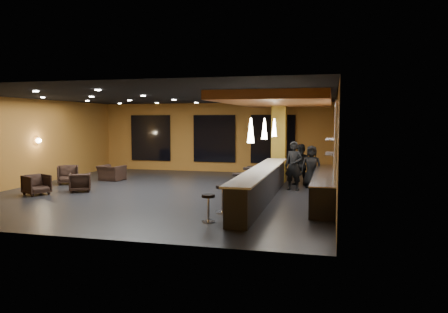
% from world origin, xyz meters
% --- Properties ---
extents(floor, '(12.00, 13.00, 0.10)m').
position_xyz_m(floor, '(0.00, 0.00, -0.05)').
color(floor, black).
rests_on(floor, ground).
extents(ceiling, '(12.00, 13.00, 0.10)m').
position_xyz_m(ceiling, '(0.00, 0.00, 3.55)').
color(ceiling, black).
extents(wall_back, '(12.00, 0.10, 3.50)m').
position_xyz_m(wall_back, '(0.00, 6.55, 1.75)').
color(wall_back, '#9A6122').
rests_on(wall_back, floor).
extents(wall_front, '(12.00, 0.10, 3.50)m').
position_xyz_m(wall_front, '(0.00, -6.55, 1.75)').
color(wall_front, '#9A6122').
rests_on(wall_front, floor).
extents(wall_left, '(0.10, 13.00, 3.50)m').
position_xyz_m(wall_left, '(-6.05, 0.00, 1.75)').
color(wall_left, '#9A6122').
rests_on(wall_left, floor).
extents(wall_right, '(0.10, 13.00, 3.50)m').
position_xyz_m(wall_right, '(6.05, 0.00, 1.75)').
color(wall_right, '#9A6122').
rests_on(wall_right, floor).
extents(wood_soffit, '(3.60, 8.00, 0.28)m').
position_xyz_m(wood_soffit, '(4.00, 1.00, 3.36)').
color(wood_soffit, '#A35F2F').
rests_on(wood_soffit, ceiling).
extents(window_left, '(2.20, 0.06, 2.40)m').
position_xyz_m(window_left, '(-3.50, 6.44, 1.70)').
color(window_left, black).
rests_on(window_left, wall_back).
extents(window_center, '(2.20, 0.06, 2.40)m').
position_xyz_m(window_center, '(0.00, 6.44, 1.70)').
color(window_center, black).
rests_on(window_center, wall_back).
extents(window_right, '(2.20, 0.06, 2.40)m').
position_xyz_m(window_right, '(3.00, 6.44, 1.70)').
color(window_right, black).
rests_on(window_right, wall_back).
extents(tile_backsplash, '(0.06, 3.20, 2.40)m').
position_xyz_m(tile_backsplash, '(5.96, -1.00, 2.00)').
color(tile_backsplash, white).
rests_on(tile_backsplash, wall_right).
extents(bar_counter, '(0.60, 8.00, 1.00)m').
position_xyz_m(bar_counter, '(3.65, -1.00, 0.50)').
color(bar_counter, black).
rests_on(bar_counter, floor).
extents(bar_top, '(0.78, 8.10, 0.05)m').
position_xyz_m(bar_top, '(3.65, -1.00, 1.02)').
color(bar_top, white).
rests_on(bar_top, bar_counter).
extents(prep_counter, '(0.70, 6.00, 0.86)m').
position_xyz_m(prep_counter, '(5.65, -0.50, 0.43)').
color(prep_counter, black).
rests_on(prep_counter, floor).
extents(prep_top, '(0.72, 6.00, 0.03)m').
position_xyz_m(prep_top, '(5.65, -0.50, 0.89)').
color(prep_top, silver).
rests_on(prep_top, prep_counter).
extents(wall_shelf_lower, '(0.30, 1.50, 0.03)m').
position_xyz_m(wall_shelf_lower, '(5.82, -1.20, 1.60)').
color(wall_shelf_lower, silver).
rests_on(wall_shelf_lower, wall_right).
extents(wall_shelf_upper, '(0.30, 1.50, 0.03)m').
position_xyz_m(wall_shelf_upper, '(5.82, -1.20, 2.05)').
color(wall_shelf_upper, silver).
rests_on(wall_shelf_upper, wall_right).
extents(column, '(0.60, 0.60, 3.50)m').
position_xyz_m(column, '(3.65, 3.60, 1.75)').
color(column, olive).
rests_on(column, floor).
extents(wall_sconce, '(0.22, 0.22, 0.22)m').
position_xyz_m(wall_sconce, '(-5.88, 0.50, 1.80)').
color(wall_sconce, '#FFE5B2').
rests_on(wall_sconce, wall_left).
extents(pendant_0, '(0.20, 0.20, 0.70)m').
position_xyz_m(pendant_0, '(3.65, -3.00, 2.35)').
color(pendant_0, white).
rests_on(pendant_0, wood_soffit).
extents(pendant_1, '(0.20, 0.20, 0.70)m').
position_xyz_m(pendant_1, '(3.65, -0.50, 2.35)').
color(pendant_1, white).
rests_on(pendant_1, wood_soffit).
extents(pendant_2, '(0.20, 0.20, 0.70)m').
position_xyz_m(pendant_2, '(3.65, 2.00, 2.35)').
color(pendant_2, white).
rests_on(pendant_2, wood_soffit).
extents(staff_a, '(0.77, 0.61, 1.85)m').
position_xyz_m(staff_a, '(4.48, 1.39, 0.93)').
color(staff_a, black).
rests_on(staff_a, floor).
extents(staff_b, '(0.93, 0.79, 1.68)m').
position_xyz_m(staff_b, '(4.69, 2.58, 0.84)').
color(staff_b, black).
rests_on(staff_b, floor).
extents(staff_c, '(0.84, 0.58, 1.65)m').
position_xyz_m(staff_c, '(5.09, 2.23, 0.82)').
color(staff_c, black).
rests_on(staff_c, floor).
extents(armchair_a, '(1.05, 1.04, 0.72)m').
position_xyz_m(armchair_a, '(-4.26, -1.82, 0.36)').
color(armchair_a, black).
rests_on(armchair_a, floor).
extents(armchair_b, '(1.02, 1.03, 0.69)m').
position_xyz_m(armchair_b, '(-3.16, -0.83, 0.35)').
color(armchair_b, black).
rests_on(armchair_b, floor).
extents(armchair_c, '(1.15, 1.15, 0.77)m').
position_xyz_m(armchair_c, '(-4.73, 0.77, 0.38)').
color(armchair_c, black).
rests_on(armchair_c, floor).
extents(armchair_d, '(1.15, 1.04, 0.66)m').
position_xyz_m(armchair_d, '(-3.52, 2.20, 0.33)').
color(armchair_d, black).
rests_on(armchair_d, floor).
extents(bar_stool_0, '(0.36, 0.36, 0.72)m').
position_xyz_m(bar_stool_0, '(2.79, -4.33, 0.46)').
color(bar_stool_0, silver).
rests_on(bar_stool_0, floor).
extents(bar_stool_1, '(0.40, 0.40, 0.79)m').
position_xyz_m(bar_stool_1, '(2.87, -3.16, 0.51)').
color(bar_stool_1, silver).
rests_on(bar_stool_1, floor).
extents(bar_stool_2, '(0.37, 0.37, 0.72)m').
position_xyz_m(bar_stool_2, '(2.92, -1.67, 0.46)').
color(bar_stool_2, silver).
rests_on(bar_stool_2, floor).
extents(bar_stool_3, '(0.41, 0.41, 0.80)m').
position_xyz_m(bar_stool_3, '(2.73, -0.44, 0.51)').
color(bar_stool_3, silver).
rests_on(bar_stool_3, floor).
extents(bar_stool_4, '(0.43, 0.43, 0.84)m').
position_xyz_m(bar_stool_4, '(2.79, 1.16, 0.54)').
color(bar_stool_4, silver).
rests_on(bar_stool_4, floor).
extents(bar_stool_5, '(0.39, 0.39, 0.77)m').
position_xyz_m(bar_stool_5, '(2.70, 2.30, 0.49)').
color(bar_stool_5, silver).
rests_on(bar_stool_5, floor).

